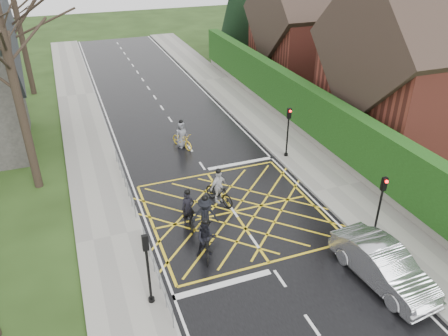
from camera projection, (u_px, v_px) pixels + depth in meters
ground at (234, 212)px, 21.60m from camera, size 120.00×120.00×0.00m
road at (234, 212)px, 21.60m from camera, size 9.00×80.00×0.01m
sidewalk_right at (337, 188)px, 23.41m from camera, size 3.00×80.00×0.15m
sidewalk_left at (111, 237)px, 19.71m from camera, size 3.00×80.00×0.15m
stone_wall at (309, 134)px, 28.72m from camera, size 0.50×38.00×0.70m
hedge at (312, 110)px, 27.86m from camera, size 0.90×38.00×2.80m
house_near at (431, 66)px, 27.11m from camera, size 11.80×9.80×11.30m
house_far at (313, 29)px, 38.72m from camera, size 9.80×8.80×10.30m
conifer at (238, 10)px, 43.71m from camera, size 4.60×4.60×10.00m
tree_near at (3, 38)px, 19.87m from camera, size 9.24×9.24×11.44m
tree_far at (14, 3)px, 33.20m from camera, size 8.40×8.40×10.40m
railing_south at (156, 268)px, 16.93m from camera, size 0.05×5.04×1.03m
railing_north at (124, 177)px, 23.05m from camera, size 0.05×6.04×1.03m
traffic_light_ne at (288, 133)px, 25.79m from camera, size 0.24×0.31×3.21m
traffic_light_se at (379, 208)px, 18.93m from camera, size 0.24×0.31×3.21m
traffic_light_sw at (148, 270)px, 15.54m from camera, size 0.24×0.31×3.21m
cyclist_rear at (189, 213)px, 20.42m from camera, size 0.84×1.99×1.89m
cyclist_back at (206, 242)px, 18.41m from camera, size 1.00×1.94×1.87m
cyclist_mid at (206, 220)px, 19.73m from camera, size 1.34×2.22×2.04m
cyclist_front at (219, 190)px, 21.97m from camera, size 1.28×2.01×1.95m
cyclist_lead at (182, 138)px, 27.56m from camera, size 1.31×2.03×1.86m
car at (383, 265)px, 17.06m from camera, size 2.08×4.86×1.56m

